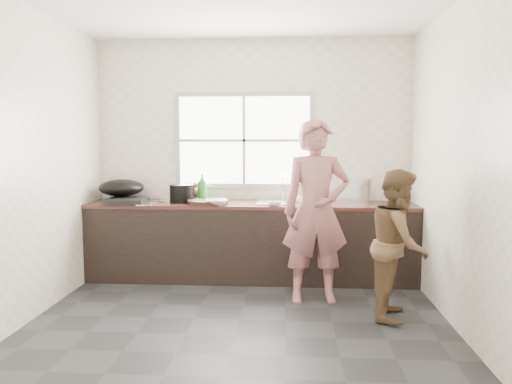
# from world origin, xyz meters

# --- Properties ---
(floor) EXTENTS (3.60, 3.20, 0.01)m
(floor) POSITION_xyz_m (0.00, 0.00, -0.01)
(floor) COLOR #272729
(floor) RESTS_ON ground
(wall_back) EXTENTS (3.60, 0.01, 2.70)m
(wall_back) POSITION_xyz_m (0.00, 1.60, 1.35)
(wall_back) COLOR silver
(wall_back) RESTS_ON ground
(wall_left) EXTENTS (0.01, 3.20, 2.70)m
(wall_left) POSITION_xyz_m (-1.80, 0.00, 1.35)
(wall_left) COLOR beige
(wall_left) RESTS_ON ground
(wall_right) EXTENTS (0.01, 3.20, 2.70)m
(wall_right) POSITION_xyz_m (1.80, 0.00, 1.35)
(wall_right) COLOR silver
(wall_right) RESTS_ON ground
(wall_front) EXTENTS (3.60, 0.01, 2.70)m
(wall_front) POSITION_xyz_m (0.00, -1.60, 1.35)
(wall_front) COLOR beige
(wall_front) RESTS_ON ground
(cabinet) EXTENTS (3.60, 0.62, 0.82)m
(cabinet) POSITION_xyz_m (0.00, 1.29, 0.41)
(cabinet) COLOR black
(cabinet) RESTS_ON floor
(countertop) EXTENTS (3.60, 0.64, 0.04)m
(countertop) POSITION_xyz_m (0.00, 1.29, 0.84)
(countertop) COLOR #3A1D18
(countertop) RESTS_ON cabinet
(sink) EXTENTS (0.55, 0.45, 0.02)m
(sink) POSITION_xyz_m (0.35, 1.29, 0.86)
(sink) COLOR silver
(sink) RESTS_ON countertop
(faucet) EXTENTS (0.02, 0.02, 0.30)m
(faucet) POSITION_xyz_m (0.35, 1.49, 1.01)
(faucet) COLOR silver
(faucet) RESTS_ON countertop
(window_frame) EXTENTS (1.60, 0.05, 1.10)m
(window_frame) POSITION_xyz_m (-0.10, 1.59, 1.55)
(window_frame) COLOR #9EA0A5
(window_frame) RESTS_ON wall_back
(window_glazing) EXTENTS (1.50, 0.01, 1.00)m
(window_glazing) POSITION_xyz_m (-0.10, 1.57, 1.55)
(window_glazing) COLOR white
(window_glazing) RESTS_ON window_frame
(woman) EXTENTS (0.64, 0.45, 1.64)m
(woman) POSITION_xyz_m (0.68, 0.57, 0.82)
(woman) COLOR #AA6866
(woman) RESTS_ON floor
(person_side) EXTENTS (0.64, 0.74, 1.31)m
(person_side) POSITION_xyz_m (1.39, 0.18, 0.65)
(person_side) COLOR brown
(person_side) RESTS_ON floor
(cutting_board) EXTENTS (0.50, 0.50, 0.04)m
(cutting_board) POSITION_xyz_m (-0.46, 1.19, 0.88)
(cutting_board) COLOR black
(cutting_board) RESTS_ON countertop
(cleaver) EXTENTS (0.23, 0.19, 0.01)m
(cleaver) POSITION_xyz_m (-0.40, 1.35, 0.90)
(cleaver) COLOR #B4B7BB
(cleaver) RESTS_ON cutting_board
(bowl_mince) EXTENTS (0.29, 0.29, 0.06)m
(bowl_mince) POSITION_xyz_m (-0.35, 1.08, 0.89)
(bowl_mince) COLOR white
(bowl_mince) RESTS_ON countertop
(bowl_crabs) EXTENTS (0.21, 0.21, 0.06)m
(bowl_crabs) POSITION_xyz_m (0.53, 1.29, 0.89)
(bowl_crabs) COLOR silver
(bowl_crabs) RESTS_ON countertop
(bowl_held) EXTENTS (0.21, 0.21, 0.06)m
(bowl_held) POSITION_xyz_m (0.27, 1.08, 0.89)
(bowl_held) COLOR silver
(bowl_held) RESTS_ON countertop
(black_pot) EXTENTS (0.37, 0.37, 0.20)m
(black_pot) POSITION_xyz_m (-0.77, 1.29, 0.96)
(black_pot) COLOR black
(black_pot) RESTS_ON countertop
(plate_food) EXTENTS (0.23, 0.23, 0.02)m
(plate_food) POSITION_xyz_m (-0.77, 1.49, 0.87)
(plate_food) COLOR white
(plate_food) RESTS_ON countertop
(bottle_green) EXTENTS (0.13, 0.13, 0.32)m
(bottle_green) POSITION_xyz_m (-0.56, 1.39, 1.02)
(bottle_green) COLOR #27782C
(bottle_green) RESTS_ON countertop
(bottle_brown_tall) EXTENTS (0.09, 0.09, 0.18)m
(bottle_brown_tall) POSITION_xyz_m (-0.77, 1.40, 0.95)
(bottle_brown_tall) COLOR #412310
(bottle_brown_tall) RESTS_ON countertop
(bottle_brown_short) EXTENTS (0.18, 0.18, 0.19)m
(bottle_brown_short) POSITION_xyz_m (-0.67, 1.52, 0.95)
(bottle_brown_short) COLOR #4C1D13
(bottle_brown_short) RESTS_ON countertop
(glass_jar) EXTENTS (0.09, 0.09, 0.11)m
(glass_jar) POSITION_xyz_m (-0.87, 1.44, 0.92)
(glass_jar) COLOR white
(glass_jar) RESTS_ON countertop
(burner) EXTENTS (0.42, 0.42, 0.06)m
(burner) POSITION_xyz_m (-1.35, 1.15, 0.89)
(burner) COLOR black
(burner) RESTS_ON countertop
(wok) EXTENTS (0.65, 0.65, 0.19)m
(wok) POSITION_xyz_m (-1.48, 1.34, 1.01)
(wok) COLOR black
(wok) RESTS_ON burner
(dish_rack) EXTENTS (0.38, 0.28, 0.27)m
(dish_rack) POSITION_xyz_m (1.15, 1.52, 0.99)
(dish_rack) COLOR silver
(dish_rack) RESTS_ON countertop
(pot_lid_left) EXTENTS (0.27, 0.27, 0.01)m
(pot_lid_left) POSITION_xyz_m (-1.16, 1.08, 0.87)
(pot_lid_left) COLOR #B2B6BA
(pot_lid_left) RESTS_ON countertop
(pot_lid_right) EXTENTS (0.24, 0.24, 0.01)m
(pot_lid_right) POSITION_xyz_m (-0.96, 1.40, 0.87)
(pot_lid_right) COLOR silver
(pot_lid_right) RESTS_ON countertop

